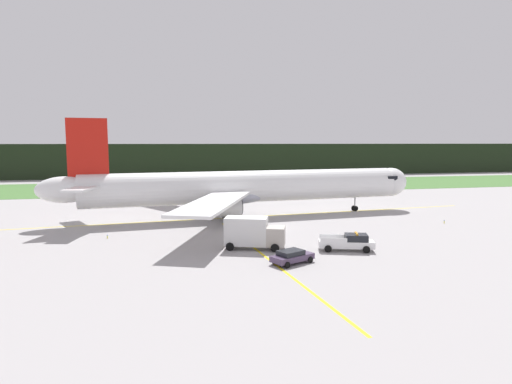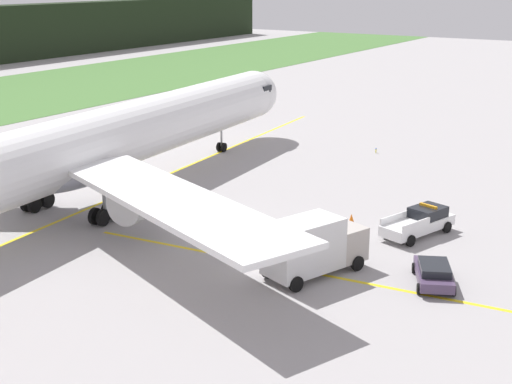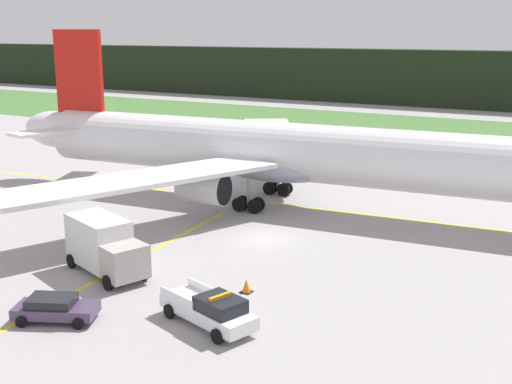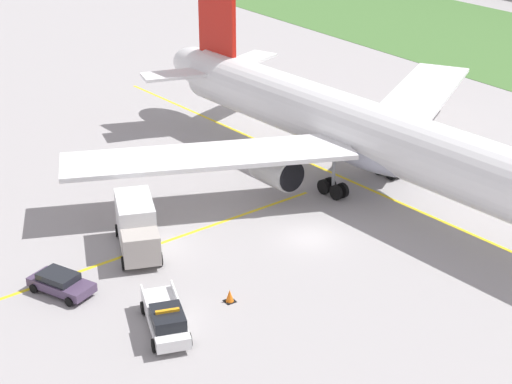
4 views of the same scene
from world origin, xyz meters
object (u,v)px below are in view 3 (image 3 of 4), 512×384
staff_car (55,308)px  apron_cone (246,286)px  ops_pickup_truck (210,309)px  airliner (293,153)px  catering_truck (104,245)px

staff_car → apron_cone: staff_car is taller
apron_cone → ops_pickup_truck: bearing=-81.9°
ops_pickup_truck → apron_cone: size_ratio=7.49×
staff_car → apron_cone: (6.68, 8.14, -0.30)m
airliner → apron_cone: 19.80m
airliner → catering_truck: 20.41m
catering_truck → staff_car: bearing=-69.2°
ops_pickup_truck → catering_truck: (-9.77, 2.95, 0.90)m
ops_pickup_truck → catering_truck: 10.25m
apron_cone → airliner: bearing=109.0°
airliner → staff_car: (-0.38, -26.44, -3.90)m
airliner → ops_pickup_truck: (6.96, -22.98, -3.70)m
staff_car → apron_cone: bearing=50.7°
airliner → apron_cone: bearing=-71.0°
ops_pickup_truck → catering_truck: bearing=163.2°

